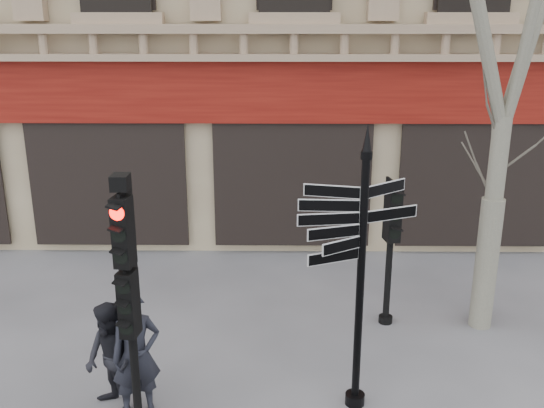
{
  "coord_description": "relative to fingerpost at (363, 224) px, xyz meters",
  "views": [
    {
      "loc": [
        -0.3,
        -7.76,
        5.13
      ],
      "look_at": [
        -0.39,
        0.6,
        2.5
      ],
      "focal_mm": 40.0,
      "sensor_mm": 36.0,
      "label": 1
    }
  ],
  "objects": [
    {
      "name": "fingerpost",
      "position": [
        0.0,
        0.0,
        0.0
      ],
      "size": [
        1.95,
        1.95,
        3.9
      ],
      "rotation": [
        0.0,
        0.0,
        0.22
      ],
      "color": "black",
      "rests_on": "ground"
    },
    {
      "name": "ground",
      "position": [
        -0.76,
        0.62,
        -2.62
      ],
      "size": [
        80.0,
        80.0,
        0.0
      ],
      "primitive_type": "plane",
      "color": "#59595D",
      "rests_on": "ground"
    },
    {
      "name": "traffic_signal_main",
      "position": [
        -2.86,
        -0.54,
        -0.47
      ],
      "size": [
        0.41,
        0.32,
        3.39
      ],
      "rotation": [
        0.0,
        0.0,
        -0.14
      ],
      "color": "black",
      "rests_on": "ground"
    },
    {
      "name": "pedestrian_a",
      "position": [
        -2.91,
        -0.23,
        -1.74
      ],
      "size": [
        0.75,
        0.64,
        1.75
      ],
      "primitive_type": "imported",
      "rotation": [
        0.0,
        0.0,
        0.4
      ],
      "color": "#20212A",
      "rests_on": "ground"
    },
    {
      "name": "pedestrian_b",
      "position": [
        -3.26,
        -0.2,
        -1.83
      ],
      "size": [
        0.96,
        0.96,
        1.57
      ],
      "primitive_type": "imported",
      "rotation": [
        0.0,
        0.0,
        -0.81
      ],
      "color": "black",
      "rests_on": "ground"
    },
    {
      "name": "traffic_signal_secondary",
      "position": [
        0.81,
        2.31,
        -0.88
      ],
      "size": [
        0.46,
        0.37,
        2.49
      ],
      "rotation": [
        0.0,
        0.0,
        0.18
      ],
      "color": "black",
      "rests_on": "ground"
    }
  ]
}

